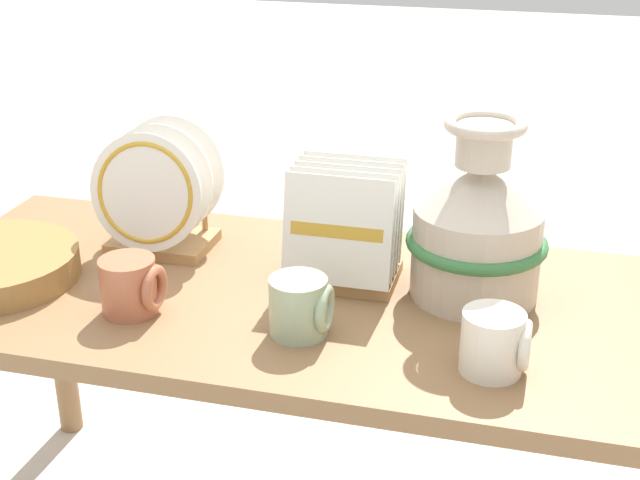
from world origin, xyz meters
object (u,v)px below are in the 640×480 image
Objects in this scene: ceramic_vase at (478,226)px; mug_cream_glaze at (496,343)px; dish_rack_round_plates at (158,202)px; dish_rack_square_plates at (345,236)px; mug_sage_glaze at (299,306)px; mug_terracotta_glaze at (131,286)px.

ceramic_vase is 0.27m from mug_cream_glaze.
dish_rack_square_plates is at bearing -6.03° from dish_rack_round_plates.
ceramic_vase reaches higher than dish_rack_square_plates.
dish_rack_round_plates is at bearing 156.82° from mug_cream_glaze.
mug_cream_glaze is (0.32, -0.04, 0.00)m from mug_sage_glaze.
mug_sage_glaze is at bearing -35.24° from dish_rack_round_plates.
dish_rack_round_plates is 0.27m from mug_terracotta_glaze.
dish_rack_round_plates reaches higher than mug_sage_glaze.
mug_cream_glaze is (0.69, -0.30, -0.05)m from dish_rack_round_plates.
ceramic_vase is 3.10× the size of mug_sage_glaze.
dish_rack_square_plates is at bearing 139.60° from mug_cream_glaze.
mug_cream_glaze is (0.30, -0.25, -0.04)m from dish_rack_square_plates.
dish_rack_square_plates is 2.08× the size of mug_terracotta_glaze.
ceramic_vase is 3.10× the size of mug_terracotta_glaze.
mug_cream_glaze is at bearing -40.40° from dish_rack_square_plates.
dish_rack_round_plates is 0.75m from mug_cream_glaze.
mug_sage_glaze is 0.30m from mug_terracotta_glaze.
mug_sage_glaze is 1.00× the size of mug_terracotta_glaze.
mug_sage_glaze is at bearing 0.33° from mug_terracotta_glaze.
dish_rack_round_plates is 2.38× the size of mug_terracotta_glaze.
mug_terracotta_glaze is at bearing -158.94° from ceramic_vase.
ceramic_vase reaches higher than dish_rack_round_plates.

